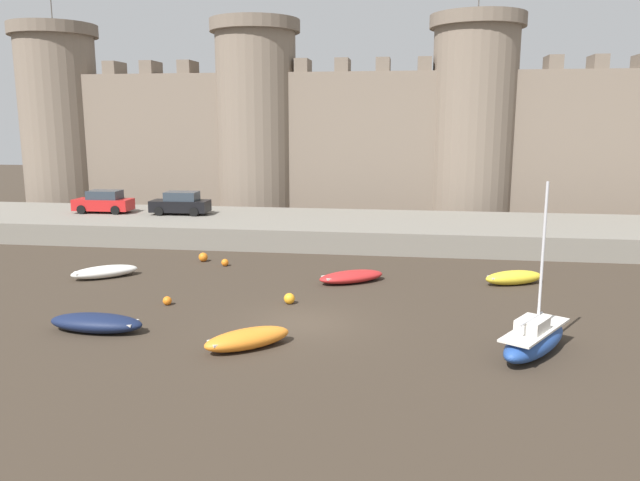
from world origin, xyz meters
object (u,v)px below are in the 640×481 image
Objects in this scene: sailboat_near_channel_left at (534,339)px; rowboat_midflat_left at (514,277)px; mooring_buoy_near_shore at (289,299)px; mooring_buoy_near_channel at (167,301)px; mooring_buoy_off_centre at (203,257)px; rowboat_foreground_right at (105,271)px; mooring_buoy_mid_mud at (225,263)px; rowboat_near_channel_right at (351,276)px; rowboat_midflat_centre at (247,338)px; rowboat_midflat_right at (96,322)px; car_quay_centre_west at (181,203)px; car_quay_centre_east at (104,202)px.

rowboat_midflat_left is (0.78, 9.58, -0.20)m from sailboat_near_channel_left.
mooring_buoy_near_channel is (-5.30, -0.96, -0.05)m from mooring_buoy_near_shore.
mooring_buoy_near_channel is at bearing -81.71° from mooring_buoy_off_centre.
mooring_buoy_mid_mud is at bearing 32.01° from rowboat_foreground_right.
rowboat_near_channel_right reaches higher than mooring_buoy_mid_mud.
rowboat_midflat_left reaches higher than mooring_buoy_mid_mud.
sailboat_near_channel_left reaches higher than rowboat_midflat_centre.
rowboat_midflat_centre is 13.02m from mooring_buoy_mid_mud.
rowboat_midflat_right is at bearing -135.59° from rowboat_near_channel_right.
car_quay_centre_west is (-21.40, 11.13, 1.80)m from rowboat_midflat_left.
rowboat_midflat_left reaches higher than rowboat_foreground_right.
rowboat_foreground_right is 12.77m from rowboat_near_channel_right.
rowboat_midflat_right is (-17.03, -9.59, 0.01)m from rowboat_midflat_left.
sailboat_near_channel_left is 20.25m from mooring_buoy_off_centre.
rowboat_midflat_right is (-16.25, -0.01, -0.20)m from sailboat_near_channel_left.
mooring_buoy_mid_mud is at bearing -57.19° from car_quay_centre_west.
rowboat_foreground_right is 6.58m from mooring_buoy_near_channel.
rowboat_midflat_right reaches higher than mooring_buoy_near_channel.
rowboat_foreground_right reaches higher than mooring_buoy_off_centre.
sailboat_near_channel_left is (7.24, -8.82, 0.26)m from rowboat_near_channel_right.
mooring_buoy_near_channel is (1.24, -8.48, -0.06)m from mooring_buoy_off_centre.
rowboat_near_channel_right reaches higher than mooring_buoy_near_channel.
rowboat_midflat_left is 17.12m from mooring_buoy_off_centre.
rowboat_midflat_centre is (-2.79, -9.70, 0.06)m from rowboat_near_channel_right.
sailboat_near_channel_left is at bearing -94.63° from rowboat_midflat_left.
car_quay_centre_west is (-10.60, 21.60, 1.80)m from rowboat_midflat_centre.
mooring_buoy_near_channel is at bearing 136.46° from rowboat_midflat_centre.
mooring_buoy_near_shore is at bearing -53.09° from mooring_buoy_mid_mud.
rowboat_midflat_left is 7.87× the size of mooring_buoy_mid_mud.
rowboat_near_channel_right is at bearing -20.98° from mooring_buoy_off_centre.
mooring_buoy_mid_mud is (1.57, -0.92, -0.06)m from mooring_buoy_off_centre.
sailboat_near_channel_left is at bearing 5.05° from rowboat_midflat_centre.
mooring_buoy_mid_mud is 0.10× the size of car_quay_centre_west.
mooring_buoy_off_centre is at bearing 142.85° from sailboat_near_channel_left.
car_quay_centre_east is (-16.42, 21.56, 1.80)m from rowboat_midflat_centre.
rowboat_midflat_right is at bearing -109.76° from mooring_buoy_near_channel.
mooring_buoy_off_centre is 1.06× the size of mooring_buoy_near_shore.
car_quay_centre_east is at bearing 148.30° from rowboat_near_channel_right.
car_quay_centre_west is (-0.65, 12.78, 1.84)m from rowboat_foreground_right.
mooring_buoy_off_centre is 13.46m from car_quay_centre_east.
sailboat_near_channel_left is 10.07m from rowboat_midflat_centre.
rowboat_near_channel_right is at bearing -174.56° from rowboat_midflat_left.
rowboat_foreground_right is at bearing 158.35° from sailboat_near_channel_left.
sailboat_near_channel_left is 1.85× the size of rowboat_midflat_centre.
car_quay_centre_east reaches higher than rowboat_midflat_left.
rowboat_near_channel_right is 9.01× the size of mooring_buoy_mid_mud.
sailboat_near_channel_left is 15.37m from mooring_buoy_near_channel.
rowboat_midflat_right is (-6.22, 0.88, 0.00)m from rowboat_midflat_centre.
mooring_buoy_mid_mud is at bearing 110.40° from rowboat_midflat_centre.
rowboat_midflat_right is at bearing -78.08° from car_quay_centre_west.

